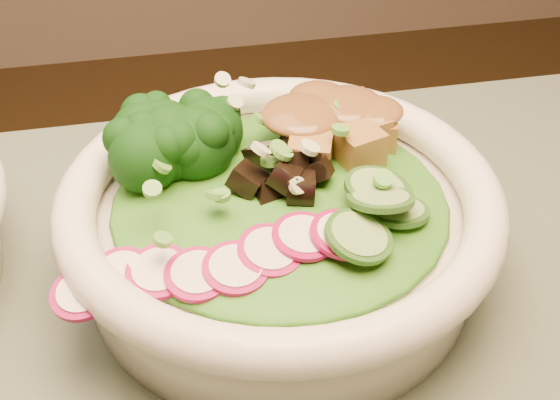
{
  "coord_description": "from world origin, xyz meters",
  "views": [
    {
      "loc": [
        -0.15,
        -0.21,
        1.12
      ],
      "look_at": [
        -0.07,
        0.18,
        0.81
      ],
      "focal_mm": 50.0,
      "sensor_mm": 36.0,
      "label": 1
    }
  ],
  "objects": [
    {
      "name": "salad_bowl",
      "position": [
        -0.07,
        0.18,
        0.79
      ],
      "size": [
        0.29,
        0.29,
        0.08
      ],
      "rotation": [
        0.0,
        0.0,
        -0.25
      ],
      "color": "white",
      "rests_on": "dining_table"
    },
    {
      "name": "radish_slices",
      "position": [
        -0.11,
        0.12,
        0.82
      ],
      "size": [
        0.12,
        0.07,
        0.02
      ],
      "primitive_type": null,
      "rotation": [
        0.0,
        0.0,
        -0.25
      ],
      "color": "#940B48",
      "rests_on": "salad_bowl"
    },
    {
      "name": "lettuce_bed",
      "position": [
        -0.07,
        0.18,
        0.81
      ],
      "size": [
        0.22,
        0.22,
        0.03
      ],
      "primitive_type": "ellipsoid",
      "color": "#175A13",
      "rests_on": "salad_bowl"
    },
    {
      "name": "peanut_sauce",
      "position": [
        -0.03,
        0.23,
        0.84
      ],
      "size": [
        0.07,
        0.06,
        0.02
      ],
      "primitive_type": "ellipsoid",
      "color": "brown",
      "rests_on": "tofu_cubes"
    },
    {
      "name": "scallion_garnish",
      "position": [
        -0.07,
        0.18,
        0.84
      ],
      "size": [
        0.2,
        0.2,
        0.03
      ],
      "primitive_type": null,
      "color": "#549C37",
      "rests_on": "salad_bowl"
    },
    {
      "name": "cucumber_slices",
      "position": [
        -0.02,
        0.14,
        0.83
      ],
      "size": [
        0.09,
        0.09,
        0.04
      ],
      "primitive_type": null,
      "rotation": [
        0.0,
        0.0,
        -0.25
      ],
      "color": "#83A75D",
      "rests_on": "salad_bowl"
    },
    {
      "name": "broccoli_florets",
      "position": [
        -0.13,
        0.22,
        0.83
      ],
      "size": [
        0.1,
        0.09,
        0.05
      ],
      "primitive_type": null,
      "rotation": [
        0.0,
        0.0,
        -0.25
      ],
      "color": "black",
      "rests_on": "salad_bowl"
    },
    {
      "name": "mushroom_heap",
      "position": [
        -0.06,
        0.19,
        0.83
      ],
      "size": [
        0.09,
        0.09,
        0.04
      ],
      "primitive_type": null,
      "rotation": [
        0.0,
        0.0,
        -0.25
      ],
      "color": "black",
      "rests_on": "salad_bowl"
    },
    {
      "name": "tofu_cubes",
      "position": [
        -0.03,
        0.23,
        0.83
      ],
      "size": [
        0.11,
        0.09,
        0.04
      ],
      "primitive_type": null,
      "rotation": [
        0.0,
        0.0,
        -0.25
      ],
      "color": "#986232",
      "rests_on": "salad_bowl"
    }
  ]
}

